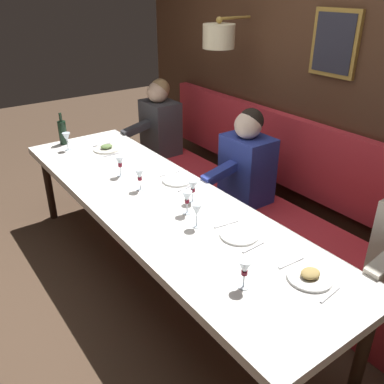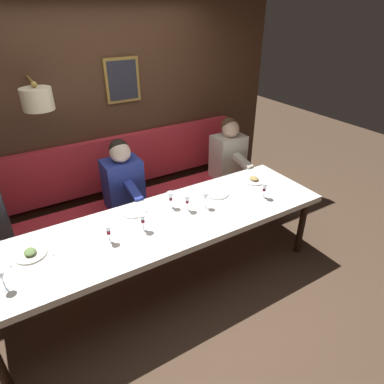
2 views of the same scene
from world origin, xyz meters
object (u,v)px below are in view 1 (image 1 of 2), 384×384
object	(u,v)px
wine_glass_0	(245,269)
wine_glass_5	(67,138)
wine_glass_4	(193,187)
wine_glass_3	(187,198)
wine_glass_6	(196,210)
wine_glass_1	(120,162)
dining_table	(159,206)
wine_glass_2	(140,175)
diner_middle	(160,120)
wine_bottle	(63,132)
diner_near	(247,159)

from	to	relation	value
wine_glass_0	wine_glass_5	world-z (taller)	same
wine_glass_0	wine_glass_4	distance (m)	0.95
wine_glass_3	wine_glass_6	xyz separation A→B (m)	(-0.05, -0.17, 0.00)
wine_glass_1	wine_glass_6	world-z (taller)	same
dining_table	wine_glass_2	world-z (taller)	wine_glass_2
diner_middle	wine_bottle	xyz separation A→B (m)	(-1.02, 0.09, 0.04)
wine_glass_6	wine_bottle	size ratio (longest dim) A/B	0.55
dining_table	wine_glass_5	distance (m)	1.33
wine_glass_1	wine_glass_5	world-z (taller)	same
wine_glass_5	wine_glass_1	bearing A→B (deg)	-80.56
wine_glass_0	wine_glass_5	bearing A→B (deg)	90.33
wine_glass_3	wine_glass_4	world-z (taller)	same
wine_glass_2	dining_table	bearing A→B (deg)	-81.60
dining_table	wine_glass_2	xyz separation A→B (m)	(-0.03, 0.21, 0.17)
wine_glass_1	wine_glass_5	distance (m)	0.80
wine_glass_3	diner_near	bearing A→B (deg)	21.25
dining_table	diner_near	size ratio (longest dim) A/B	4.02
wine_glass_0	wine_bottle	size ratio (longest dim) A/B	0.55
wine_glass_3	wine_glass_1	bearing A→B (deg)	95.99
wine_glass_1	wine_glass_3	distance (m)	0.80
dining_table	wine_glass_6	distance (m)	0.48
wine_glass_0	wine_glass_5	distance (m)	2.37
diner_near	wine_glass_3	size ratio (longest dim) A/B	4.82
wine_glass_3	wine_glass_6	size ratio (longest dim) A/B	1.00
wine_glass_4	wine_bottle	world-z (taller)	wine_bottle
diner_middle	wine_glass_4	world-z (taller)	diner_middle
wine_glass_2	wine_glass_3	xyz separation A→B (m)	(0.08, -0.49, 0.00)
wine_bottle	wine_glass_5	bearing A→B (deg)	-99.30
wine_glass_0	wine_glass_2	distance (m)	1.28
wine_glass_0	wine_bottle	world-z (taller)	wine_bottle
wine_glass_0	wine_glass_1	size ratio (longest dim) A/B	1.00
wine_glass_2	wine_bottle	world-z (taller)	wine_bottle
wine_glass_0	wine_glass_4	world-z (taller)	same
wine_glass_3	diner_middle	bearing A→B (deg)	63.64
wine_glass_1	wine_glass_5	bearing A→B (deg)	99.44
diner_near	wine_glass_1	bearing A→B (deg)	152.78
diner_near	dining_table	bearing A→B (deg)	-177.07
diner_near	wine_glass_5	distance (m)	1.64
wine_glass_2	wine_glass_3	bearing A→B (deg)	-80.77
diner_near	wine_bottle	bearing A→B (deg)	125.15
wine_glass_0	wine_glass_1	xyz separation A→B (m)	(0.12, 1.58, -0.00)
wine_glass_5	wine_glass_2	bearing A→B (deg)	-82.96
wine_glass_5	wine_bottle	distance (m)	0.19
wine_bottle	wine_glass_3	bearing A→B (deg)	-84.03
wine_glass_1	wine_glass_3	size ratio (longest dim) A/B	1.00
wine_glass_4	wine_glass_5	size ratio (longest dim) A/B	1.00
diner_near	wine_glass_0	size ratio (longest dim) A/B	4.82
wine_glass_2	wine_glass_6	distance (m)	0.66
diner_middle	wine_glass_1	xyz separation A→B (m)	(-0.92, -0.89, 0.04)
diner_near	wine_bottle	xyz separation A→B (m)	(-1.02, 1.45, 0.04)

